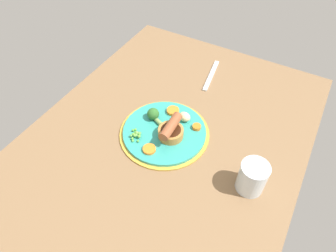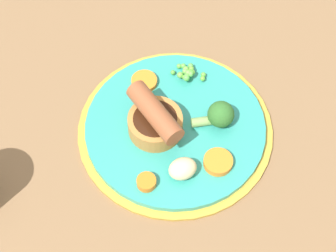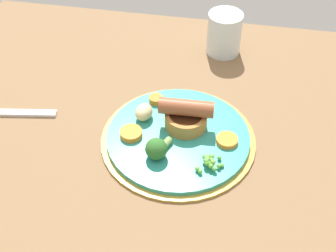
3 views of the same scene
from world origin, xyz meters
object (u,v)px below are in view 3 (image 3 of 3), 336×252
(broccoli_floret_near, at_px, (157,149))
(drinking_glass, at_px, (224,33))
(carrot_slice_0, at_px, (227,140))
(dinner_plate, at_px, (178,138))
(pea_pile, at_px, (209,162))
(fork, at_px, (9,113))
(potato_chunk_1, at_px, (144,112))
(carrot_slice_1, at_px, (156,99))
(carrot_slice_3, at_px, (131,133))
(sausage_pudding, at_px, (186,116))

(broccoli_floret_near, bearing_deg, drinking_glass, -169.78)
(carrot_slice_0, relative_size, drinking_glass, 0.41)
(dinner_plate, height_order, drinking_glass, drinking_glass)
(pea_pile, xyz_separation_m, broccoli_floret_near, (-0.09, 0.01, 0.01))
(dinner_plate, bearing_deg, fork, 177.99)
(pea_pile, bearing_deg, potato_chunk_1, 144.13)
(carrot_slice_1, bearing_deg, broccoli_floret_near, -77.83)
(carrot_slice_0, xyz_separation_m, carrot_slice_3, (-0.17, -0.01, 0.00))
(carrot_slice_0, bearing_deg, pea_pile, -112.17)
(sausage_pudding, bearing_deg, potato_chunk_1, -6.75)
(dinner_plate, relative_size, carrot_slice_3, 6.99)
(carrot_slice_0, bearing_deg, broccoli_floret_near, -154.81)
(carrot_slice_0, distance_m, drinking_glass, 0.29)
(carrot_slice_1, height_order, carrot_slice_3, same)
(pea_pile, relative_size, drinking_glass, 0.51)
(dinner_plate, relative_size, potato_chunk_1, 7.23)
(dinner_plate, distance_m, fork, 0.33)
(carrot_slice_1, bearing_deg, drinking_glass, 62.34)
(pea_pile, distance_m, carrot_slice_3, 0.15)
(pea_pile, xyz_separation_m, carrot_slice_0, (0.02, 0.06, -0.01))
(sausage_pudding, height_order, carrot_slice_3, sausage_pudding)
(pea_pile, distance_m, fork, 0.40)
(potato_chunk_1, bearing_deg, carrot_slice_3, -105.05)
(broccoli_floret_near, height_order, carrot_slice_1, broccoli_floret_near)
(sausage_pudding, height_order, broccoli_floret_near, sausage_pudding)
(pea_pile, xyz_separation_m, fork, (-0.39, 0.07, -0.02))
(carrot_slice_3, relative_size, fork, 0.22)
(sausage_pudding, distance_m, broccoli_floret_near, 0.09)
(potato_chunk_1, height_order, carrot_slice_0, potato_chunk_1)
(sausage_pudding, distance_m, carrot_slice_1, 0.09)
(sausage_pudding, bearing_deg, carrot_slice_3, 22.59)
(carrot_slice_3, height_order, drinking_glass, drinking_glass)
(potato_chunk_1, distance_m, carrot_slice_0, 0.16)
(drinking_glass, bearing_deg, fork, -143.85)
(carrot_slice_3, bearing_deg, potato_chunk_1, 74.95)
(carrot_slice_1, bearing_deg, fork, -165.54)
(sausage_pudding, distance_m, carrot_slice_0, 0.08)
(dinner_plate, bearing_deg, pea_pile, -44.89)
(dinner_plate, relative_size, sausage_pudding, 2.83)
(drinking_glass, bearing_deg, carrot_slice_1, -117.66)
(carrot_slice_3, bearing_deg, fork, 173.75)
(carrot_slice_0, bearing_deg, dinner_plate, 179.32)
(carrot_slice_0, distance_m, carrot_slice_3, 0.17)
(fork, xyz_separation_m, drinking_glass, (0.38, 0.28, 0.04))
(potato_chunk_1, distance_m, carrot_slice_1, 0.05)
(carrot_slice_0, distance_m, carrot_slice_1, 0.17)
(carrot_slice_0, bearing_deg, carrot_slice_3, -175.14)
(carrot_slice_1, bearing_deg, pea_pile, -50.37)
(sausage_pudding, height_order, drinking_glass, drinking_glass)
(carrot_slice_0, xyz_separation_m, carrot_slice_1, (-0.14, 0.08, 0.00))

